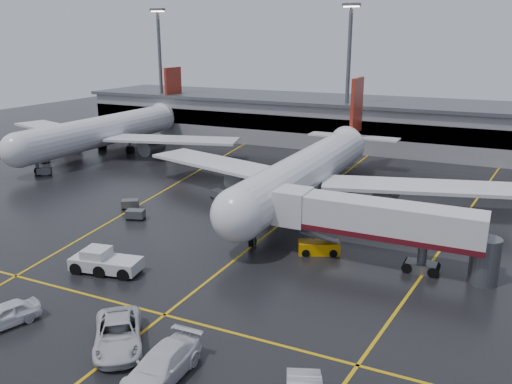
% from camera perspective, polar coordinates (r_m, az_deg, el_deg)
% --- Properties ---
extents(ground, '(220.00, 220.00, 0.00)m').
position_cam_1_polar(ground, '(58.49, 2.62, -3.50)').
color(ground, black).
rests_on(ground, ground).
extents(apron_line_centre, '(0.25, 90.00, 0.02)m').
position_cam_1_polar(apron_line_centre, '(58.49, 2.62, -3.49)').
color(apron_line_centre, gold).
rests_on(apron_line_centre, ground).
extents(apron_line_stop, '(60.00, 0.25, 0.02)m').
position_cam_1_polar(apron_line_stop, '(40.89, -9.84, -12.93)').
color(apron_line_stop, gold).
rests_on(apron_line_stop, ground).
extents(apron_line_left, '(9.99, 69.35, 0.02)m').
position_cam_1_polar(apron_line_left, '(76.07, -8.37, 1.06)').
color(apron_line_left, gold).
rests_on(apron_line_left, ground).
extents(apron_line_right, '(7.57, 69.64, 0.02)m').
position_cam_1_polar(apron_line_right, '(63.99, 21.30, -2.87)').
color(apron_line_right, gold).
rests_on(apron_line_right, ground).
extents(terminal, '(122.00, 19.00, 8.60)m').
position_cam_1_polar(terminal, '(102.13, 13.30, 7.17)').
color(terminal, gray).
rests_on(terminal, ground).
extents(light_mast_left, '(3.00, 1.20, 25.45)m').
position_cam_1_polar(light_mast_left, '(114.12, -10.30, 13.40)').
color(light_mast_left, '#595B60').
rests_on(light_mast_left, ground).
extents(light_mast_mid, '(3.00, 1.20, 25.45)m').
position_cam_1_polar(light_mast_mid, '(96.55, 9.94, 12.92)').
color(light_mast_mid, '#595B60').
rests_on(light_mast_mid, ground).
extents(main_airliner, '(48.80, 45.60, 14.10)m').
position_cam_1_polar(main_airliner, '(65.96, 5.96, 2.55)').
color(main_airliner, silver).
rests_on(main_airliner, ground).
extents(second_airliner, '(48.80, 45.60, 14.10)m').
position_cam_1_polar(second_airliner, '(97.45, -15.51, 6.52)').
color(second_airliner, silver).
rests_on(second_airliner, ground).
extents(jet_bridge, '(19.90, 3.40, 6.05)m').
position_cam_1_polar(jet_bridge, '(48.42, 12.91, -3.27)').
color(jet_bridge, silver).
rests_on(jet_bridge, ground).
extents(pushback_tractor, '(6.49, 3.62, 2.20)m').
position_cam_1_polar(pushback_tractor, '(48.59, -16.04, -7.31)').
color(pushback_tractor, silver).
rests_on(pushback_tractor, ground).
extents(belt_loader, '(4.20, 3.08, 2.46)m').
position_cam_1_polar(belt_loader, '(50.95, 6.80, -5.96)').
color(belt_loader, '#D79105').
rests_on(belt_loader, ground).
extents(service_van_a, '(6.49, 7.07, 1.84)m').
position_cam_1_polar(service_van_a, '(37.45, -14.65, -14.60)').
color(service_van_a, silver).
rests_on(service_van_a, ground).
extents(service_van_b, '(2.75, 6.47, 1.86)m').
position_cam_1_polar(service_van_b, '(33.83, -10.15, -17.93)').
color(service_van_b, silver).
rests_on(service_van_b, ground).
extents(service_van_d, '(3.46, 5.36, 1.70)m').
position_cam_1_polar(service_van_d, '(42.57, -25.53, -11.89)').
color(service_van_d, white).
rests_on(service_van_d, ground).
extents(baggage_cart_a, '(2.32, 1.88, 1.12)m').
position_cam_1_polar(baggage_cart_a, '(61.39, -12.88, -2.32)').
color(baggage_cart_a, '#595B60').
rests_on(baggage_cart_a, ground).
extents(baggage_cart_b, '(2.39, 2.18, 1.12)m').
position_cam_1_polar(baggage_cart_b, '(65.29, -13.43, -1.23)').
color(baggage_cart_b, '#595B60').
rests_on(baggage_cart_b, ground).
extents(baggage_cart_c, '(2.36, 2.02, 1.12)m').
position_cam_1_polar(baggage_cart_c, '(67.57, -4.04, -0.22)').
color(baggage_cart_c, '#595B60').
rests_on(baggage_cart_c, ground).
extents(baggage_cart_d, '(2.35, 1.97, 1.12)m').
position_cam_1_polar(baggage_cart_d, '(93.89, -21.93, 3.34)').
color(baggage_cart_d, '#595B60').
rests_on(baggage_cart_d, ground).
extents(baggage_cart_e, '(2.38, 2.24, 1.12)m').
position_cam_1_polar(baggage_cart_e, '(85.22, -21.87, 2.12)').
color(baggage_cart_e, '#595B60').
rests_on(baggage_cart_e, ground).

